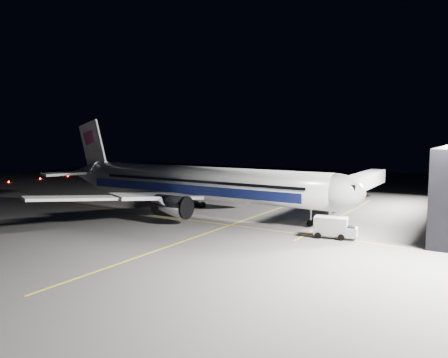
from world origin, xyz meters
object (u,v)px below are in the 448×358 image
at_px(jet_bridge, 354,184).
at_px(safety_cone_c, 186,202).
at_px(safety_cone_b, 265,203).
at_px(safety_cone_a, 185,203).
at_px(airliner, 193,183).
at_px(service_truck, 335,227).
at_px(baggage_tug, 190,198).

bearing_deg(jet_bridge, safety_cone_c, -158.84).
bearing_deg(safety_cone_b, safety_cone_a, -148.75).
distance_m(airliner, safety_cone_a, 9.92).
relative_size(service_truck, safety_cone_a, 10.84).
distance_m(airliner, safety_cone_c, 10.46).
height_order(jet_bridge, safety_cone_c, jet_bridge).
height_order(service_truck, safety_cone_b, service_truck).
bearing_deg(safety_cone_c, service_truck, -20.13).
height_order(service_truck, safety_cone_a, service_truck).
height_order(airliner, service_truck, airliner).
xyz_separation_m(service_truck, baggage_tug, (-33.63, 13.70, -0.59)).
bearing_deg(jet_bridge, service_truck, -80.52).
distance_m(safety_cone_b, safety_cone_c, 15.48).
xyz_separation_m(jet_bridge, safety_cone_a, (-29.38, -12.18, -4.32)).
distance_m(service_truck, safety_cone_c, 35.77).
xyz_separation_m(airliner, jet_bridge, (23.08, 18.06, -0.58)).
bearing_deg(safety_cone_b, baggage_tug, -156.27).
bearing_deg(service_truck, baggage_tug, 147.93).
bearing_deg(service_truck, jet_bridge, 89.57).
bearing_deg(jet_bridge, safety_cone_a, -157.49).
height_order(airliner, safety_cone_a, airliner).
xyz_separation_m(airliner, safety_cone_a, (-6.31, 5.88, -4.90)).
bearing_deg(safety_cone_b, jet_bridge, 14.22).
bearing_deg(airliner, baggage_tug, 129.50).
height_order(airliner, safety_cone_c, airliner).
bearing_deg(safety_cone_c, baggage_tug, 92.81).
relative_size(airliner, baggage_tug, 22.32).
relative_size(baggage_tug, safety_cone_c, 4.20).
relative_size(airliner, service_truck, 10.67).
bearing_deg(safety_cone_a, safety_cone_c, 106.64).
xyz_separation_m(safety_cone_a, safety_cone_b, (13.38, 8.12, 0.08)).
bearing_deg(safety_cone_a, jet_bridge, 22.51).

